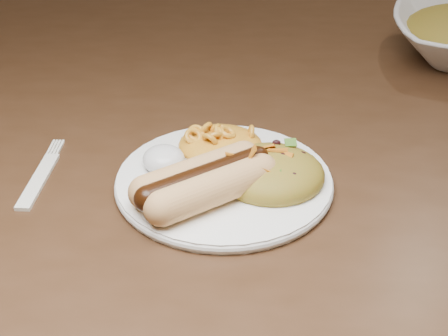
{
  "coord_description": "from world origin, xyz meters",
  "views": [
    {
      "loc": [
        0.1,
        -0.69,
        1.1
      ],
      "look_at": [
        0.08,
        -0.17,
        0.77
      ],
      "focal_mm": 50.0,
      "sensor_mm": 36.0,
      "label": 1
    }
  ],
  "objects": [
    {
      "name": "fork",
      "position": [
        -0.11,
        -0.17,
        0.75
      ],
      "size": [
        0.02,
        0.12,
        0.0
      ],
      "primitive_type": "cube",
      "rotation": [
        0.0,
        0.0,
        -0.04
      ],
      "color": "white",
      "rests_on": "table"
    },
    {
      "name": "sour_cream",
      "position": [
        0.02,
        -0.15,
        0.77
      ],
      "size": [
        0.06,
        0.06,
        0.03
      ],
      "primitive_type": "ellipsoid",
      "rotation": [
        0.0,
        0.0,
        -0.42
      ],
      "color": "white",
      "rests_on": "plate"
    },
    {
      "name": "taco_salad",
      "position": [
        0.13,
        -0.17,
        0.78
      ],
      "size": [
        0.11,
        0.1,
        0.05
      ],
      "rotation": [
        0.0,
        0.0,
        0.02
      ],
      "color": "#AC5017",
      "rests_on": "plate"
    },
    {
      "name": "hotdog",
      "position": [
        0.06,
        -0.2,
        0.78
      ],
      "size": [
        0.11,
        0.12,
        0.03
      ],
      "rotation": [
        0.0,
        0.0,
        0.63
      ],
      "color": "tan",
      "rests_on": "plate"
    },
    {
      "name": "table",
      "position": [
        0.0,
        0.0,
        0.66
      ],
      "size": [
        1.6,
        0.9,
        0.75
      ],
      "color": "#3E2616",
      "rests_on": "floor"
    },
    {
      "name": "mac_and_cheese",
      "position": [
        0.08,
        -0.11,
        0.78
      ],
      "size": [
        0.11,
        0.11,
        0.03
      ],
      "primitive_type": "ellipsoid",
      "rotation": [
        0.0,
        0.0,
        -0.35
      ],
      "color": "yellow",
      "rests_on": "plate"
    },
    {
      "name": "plate",
      "position": [
        0.08,
        -0.17,
        0.76
      ],
      "size": [
        0.25,
        0.25,
        0.01
      ],
      "primitive_type": "cylinder",
      "rotation": [
        0.0,
        0.0,
        -0.14
      ],
      "color": "white",
      "rests_on": "table"
    }
  ]
}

